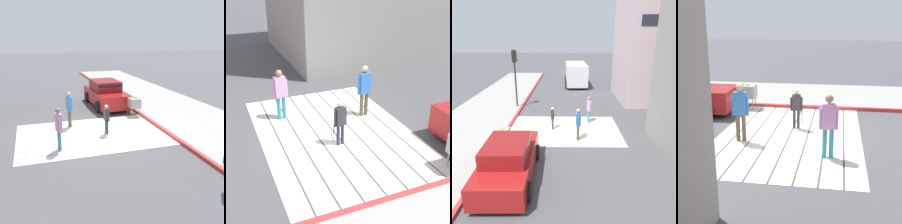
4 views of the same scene
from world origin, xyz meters
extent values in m
plane|color=#4C4C4F|center=(0.00, 0.00, 0.00)|extent=(120.00, 120.00, 0.00)
cube|color=silver|center=(0.00, -1.93, 0.01)|extent=(6.40, 0.50, 0.01)
cube|color=silver|center=(0.00, -1.38, 0.01)|extent=(6.40, 0.50, 0.01)
cube|color=silver|center=(0.00, -0.83, 0.01)|extent=(6.40, 0.50, 0.01)
cube|color=silver|center=(0.00, -0.28, 0.01)|extent=(6.40, 0.50, 0.01)
cube|color=silver|center=(0.00, 0.27, 0.01)|extent=(6.40, 0.50, 0.01)
cube|color=silver|center=(0.00, 0.82, 0.01)|extent=(6.40, 0.50, 0.01)
cube|color=silver|center=(0.00, 1.38, 0.01)|extent=(6.40, 0.50, 0.01)
cube|color=silver|center=(0.00, 1.93, 0.01)|extent=(6.40, 0.50, 0.01)
cube|color=#BC3333|center=(-3.25, 0.00, 0.07)|extent=(0.16, 40.00, 0.13)
cylinder|color=black|center=(-1.15, -3.31, 0.33)|extent=(0.24, 0.66, 0.66)
cylinder|color=#99999E|center=(-2.68, -1.95, 0.23)|extent=(0.04, 0.04, 0.45)
cylinder|color=brown|center=(0.75, -1.25, 0.41)|extent=(0.12, 0.12, 0.81)
cylinder|color=brown|center=(0.77, -1.43, 0.41)|extent=(0.12, 0.12, 0.81)
cube|color=#3372BF|center=(0.76, -1.34, 1.15)|extent=(0.25, 0.37, 0.68)
sphere|color=tan|center=(0.76, -1.34, 1.61)|extent=(0.21, 0.21, 0.21)
cylinder|color=#3372BF|center=(0.74, -1.13, 1.08)|extent=(0.09, 0.09, 0.58)
cylinder|color=#3372BF|center=(0.78, -1.55, 1.08)|extent=(0.09, 0.09, 0.58)
cylinder|color=teal|center=(1.53, 1.31, 0.39)|extent=(0.12, 0.12, 0.79)
cylinder|color=teal|center=(1.55, 1.14, 0.39)|extent=(0.12, 0.12, 0.79)
cube|color=#D18CC6|center=(1.54, 1.23, 1.12)|extent=(0.25, 0.37, 0.66)
sphere|color=#9E7051|center=(1.54, 1.23, 1.57)|extent=(0.20, 0.20, 0.20)
cylinder|color=#D18CC6|center=(1.52, 1.43, 1.05)|extent=(0.09, 0.09, 0.56)
cylinder|color=#D18CC6|center=(1.56, 1.03, 1.05)|extent=(0.09, 0.09, 0.56)
cylinder|color=#333338|center=(-0.67, 0.17, 0.31)|extent=(0.09, 0.09, 0.63)
cylinder|color=#333338|center=(-0.64, 0.03, 0.31)|extent=(0.09, 0.09, 0.63)
cube|color=#333338|center=(-0.65, 0.10, 0.89)|extent=(0.21, 0.30, 0.52)
sphere|color=beige|center=(-0.65, 0.10, 1.25)|extent=(0.16, 0.16, 0.16)
cylinder|color=#333338|center=(-0.68, 0.27, 0.84)|extent=(0.07, 0.07, 0.45)
cylinder|color=#333338|center=(-0.63, -0.06, 0.84)|extent=(0.07, 0.07, 0.45)
cylinder|color=black|center=(-0.66, 0.29, 0.54)|extent=(0.03, 0.03, 0.28)
torus|color=blue|center=(-0.66, 0.29, 0.30)|extent=(0.28, 0.07, 0.28)
camera|label=1|loc=(2.40, 10.70, 4.21)|focal=42.18mm
camera|label=2|loc=(-7.74, 3.12, 4.73)|focal=51.10mm
camera|label=3|loc=(0.21, -12.20, 5.24)|focal=36.42mm
camera|label=4|loc=(9.13, 1.45, 3.35)|focal=50.27mm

